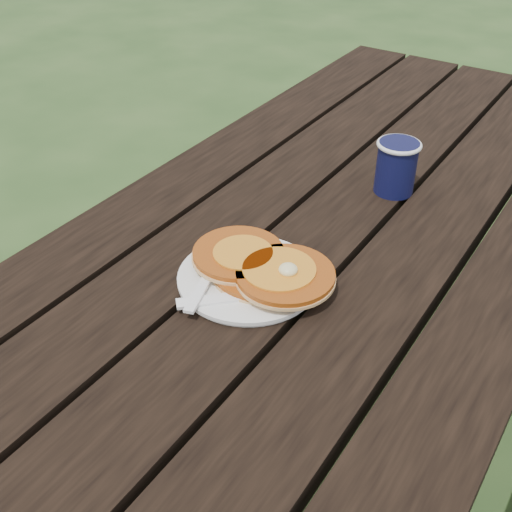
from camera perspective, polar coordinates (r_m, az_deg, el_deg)
The scene contains 7 objects.
ground at distance 1.63m, azimuth 4.56°, elevation -19.93°, with size 60.00×60.00×0.00m, color #27441D.
picnic_table at distance 1.34m, azimuth 5.31°, elevation -11.03°, with size 1.36×1.80×0.75m.
plate at distance 0.96m, azimuth -0.63°, elevation -1.99°, with size 0.21×0.21×0.01m, color white.
pancake_stack at distance 0.95m, azimuth 0.61°, elevation -0.98°, with size 0.23×0.15×0.04m.
knife at distance 0.91m, azimuth -1.47°, elevation -3.63°, with size 0.02×0.18×0.01m, color white.
fork at distance 0.92m, azimuth -4.87°, elevation -2.86°, with size 0.03×0.16×0.01m, color white, non-canonical shape.
coffee_cup at distance 1.18m, azimuth 12.39°, elevation 8.00°, with size 0.08×0.08×0.10m.
Camera 1 is at (0.40, -0.83, 1.34)m, focal length 45.00 mm.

